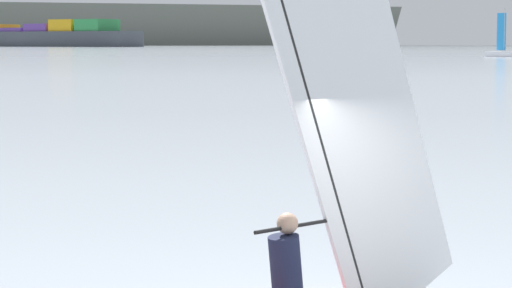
% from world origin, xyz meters
% --- Properties ---
extents(windsurfer, '(3.91, 2.62, 4.55)m').
position_xyz_m(windsurfer, '(-1.03, 1.27, 1.23)').
color(windsurfer, red).
rests_on(windsurfer, ground_plane).
extents(cargo_ship, '(149.98, 139.65, 32.99)m').
position_xyz_m(cargo_ship, '(-17.41, 734.58, 7.78)').
color(cargo_ship, '#3F444C').
rests_on(cargo_ship, ground_plane).
extents(distant_headland, '(943.94, 435.03, 36.37)m').
position_xyz_m(distant_headland, '(300.74, 1106.20, 18.19)').
color(distant_headland, '#60665B').
rests_on(distant_headland, ground_plane).
extents(small_sailboat, '(6.14, 8.62, 10.41)m').
position_xyz_m(small_sailboat, '(90.49, 199.96, 0.85)').
color(small_sailboat, white).
rests_on(small_sailboat, ground_plane).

